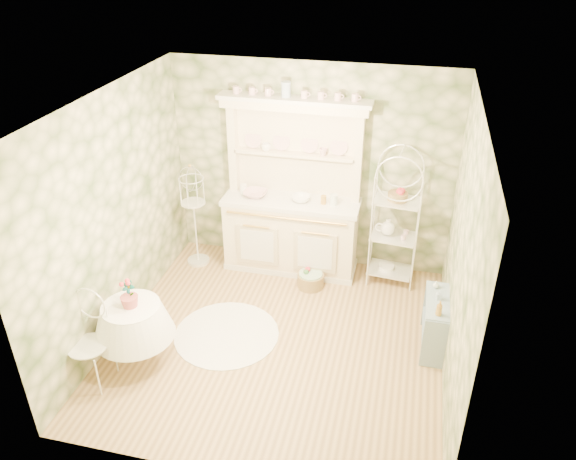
% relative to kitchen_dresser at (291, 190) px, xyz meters
% --- Properties ---
extents(floor, '(3.60, 3.60, 0.00)m').
position_rel_kitchen_dresser_xyz_m(floor, '(0.20, -1.52, -1.15)').
color(floor, tan).
rests_on(floor, ground).
extents(ceiling, '(3.60, 3.60, 0.00)m').
position_rel_kitchen_dresser_xyz_m(ceiling, '(0.20, -1.52, 1.56)').
color(ceiling, white).
rests_on(ceiling, floor).
extents(wall_left, '(3.60, 3.60, 0.00)m').
position_rel_kitchen_dresser_xyz_m(wall_left, '(-1.60, -1.52, 0.21)').
color(wall_left, beige).
rests_on(wall_left, floor).
extents(wall_right, '(3.60, 3.60, 0.00)m').
position_rel_kitchen_dresser_xyz_m(wall_right, '(2.00, -1.52, 0.21)').
color(wall_right, beige).
rests_on(wall_right, floor).
extents(wall_back, '(3.60, 3.60, 0.00)m').
position_rel_kitchen_dresser_xyz_m(wall_back, '(0.20, 0.28, 0.21)').
color(wall_back, beige).
rests_on(wall_back, floor).
extents(wall_front, '(3.60, 3.60, 0.00)m').
position_rel_kitchen_dresser_xyz_m(wall_front, '(0.20, -3.32, 0.21)').
color(wall_front, beige).
rests_on(wall_front, floor).
extents(kitchen_dresser, '(1.87, 0.61, 2.29)m').
position_rel_kitchen_dresser_xyz_m(kitchen_dresser, '(0.00, 0.00, 0.00)').
color(kitchen_dresser, '#F9EBCC').
rests_on(kitchen_dresser, floor).
extents(bakers_rack, '(0.61, 0.46, 1.83)m').
position_rel_kitchen_dresser_xyz_m(bakers_rack, '(1.32, -0.01, -0.23)').
color(bakers_rack, white).
rests_on(bakers_rack, floor).
extents(side_shelf, '(0.32, 0.75, 0.63)m').
position_rel_kitchen_dresser_xyz_m(side_shelf, '(1.88, -1.21, -0.83)').
color(side_shelf, '#889FB3').
rests_on(side_shelf, floor).
extents(round_table, '(0.80, 0.80, 0.77)m').
position_rel_kitchen_dresser_xyz_m(round_table, '(-1.17, -2.16, -0.76)').
color(round_table, white).
rests_on(round_table, floor).
extents(cafe_chair, '(0.41, 0.41, 0.83)m').
position_rel_kitchen_dresser_xyz_m(cafe_chair, '(-1.48, -2.55, -0.73)').
color(cafe_chair, white).
rests_on(cafe_chair, floor).
extents(birdcage_stand, '(0.40, 0.40, 1.55)m').
position_rel_kitchen_dresser_xyz_m(birdcage_stand, '(-1.27, -0.18, -0.37)').
color(birdcage_stand, white).
rests_on(birdcage_stand, floor).
extents(floor_basket, '(0.32, 0.32, 0.19)m').
position_rel_kitchen_dresser_xyz_m(floor_basket, '(0.35, -0.40, -1.05)').
color(floor_basket, '#987C4B').
rests_on(floor_basket, floor).
extents(lace_rug, '(1.53, 1.53, 0.01)m').
position_rel_kitchen_dresser_xyz_m(lace_rug, '(-0.39, -1.56, -1.14)').
color(lace_rug, white).
rests_on(lace_rug, floor).
extents(bowl_floral, '(0.32, 0.32, 0.07)m').
position_rel_kitchen_dresser_xyz_m(bowl_floral, '(-0.47, -0.01, -0.13)').
color(bowl_floral, white).
rests_on(bowl_floral, kitchen_dresser).
extents(bowl_white, '(0.32, 0.32, 0.08)m').
position_rel_kitchen_dresser_xyz_m(bowl_white, '(0.13, -0.01, -0.13)').
color(bowl_white, white).
rests_on(bowl_white, kitchen_dresser).
extents(cup_left, '(0.16, 0.16, 0.10)m').
position_rel_kitchen_dresser_xyz_m(cup_left, '(-0.36, 0.16, 0.47)').
color(cup_left, white).
rests_on(cup_left, kitchen_dresser).
extents(cup_right, '(0.13, 0.13, 0.10)m').
position_rel_kitchen_dresser_xyz_m(cup_right, '(0.36, 0.16, 0.47)').
color(cup_right, white).
rests_on(cup_right, kitchen_dresser).
extents(potted_geranium, '(0.16, 0.12, 0.27)m').
position_rel_kitchen_dresser_xyz_m(potted_geranium, '(-1.18, -2.13, -0.30)').
color(potted_geranium, '#3F7238').
rests_on(potted_geranium, round_table).
extents(bottle_amber, '(0.09, 0.09, 0.17)m').
position_rel_kitchen_dresser_xyz_m(bottle_amber, '(1.88, -1.46, -0.46)').
color(bottle_amber, '#AD7E2C').
rests_on(bottle_amber, side_shelf).
extents(bottle_blue, '(0.06, 0.06, 0.11)m').
position_rel_kitchen_dresser_xyz_m(bottle_blue, '(1.88, -1.19, -0.49)').
color(bottle_blue, '#9CB1CD').
rests_on(bottle_blue, side_shelf).
extents(bottle_glass, '(0.07, 0.07, 0.09)m').
position_rel_kitchen_dresser_xyz_m(bottle_glass, '(1.85, -0.98, -0.50)').
color(bottle_glass, silver).
rests_on(bottle_glass, side_shelf).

